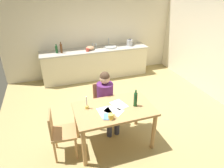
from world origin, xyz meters
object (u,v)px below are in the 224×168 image
at_px(dining_table, 114,113).
at_px(bottle_oil, 57,49).
at_px(coffee_mug, 111,117).
at_px(chair_at_table, 104,102).
at_px(mixing_bowl, 90,48).
at_px(bottle_vinegar, 61,48).
at_px(wine_glass_near_sink, 96,44).
at_px(teacup_on_counter, 87,50).
at_px(stovetop_kettle, 130,42).
at_px(candlestick, 87,105).
at_px(book_magazine, 108,117).
at_px(chair_side_empty, 60,132).
at_px(sink_unit, 110,47).
at_px(person_seated, 106,98).
at_px(wine_glass_by_kettle, 93,44).
at_px(wine_bottle_on_table, 135,99).

height_order(dining_table, bottle_oil, bottle_oil).
bearing_deg(coffee_mug, chair_at_table, 80.87).
relative_size(dining_table, mixing_bowl, 5.59).
bearing_deg(dining_table, bottle_vinegar, 101.22).
height_order(bottle_oil, wine_glass_near_sink, bottle_oil).
relative_size(wine_glass_near_sink, teacup_on_counter, 1.31).
bearing_deg(dining_table, chair_at_table, 89.45).
xyz_separation_m(bottle_oil, stovetop_kettle, (2.21, 0.01, -0.01)).
distance_m(dining_table, candlestick, 0.49).
bearing_deg(chair_at_table, dining_table, -90.55).
bearing_deg(teacup_on_counter, candlestick, -102.64).
bearing_deg(book_magazine, chair_side_empty, -176.36).
relative_size(bottle_vinegar, teacup_on_counter, 2.64).
bearing_deg(candlestick, sink_unit, 64.43).
height_order(sink_unit, teacup_on_counter, sink_unit).
bearing_deg(mixing_bowl, book_magazine, -97.84).
bearing_deg(candlestick, bottle_vinegar, 92.70).
relative_size(person_seated, candlestick, 5.04).
bearing_deg(stovetop_kettle, book_magazine, -118.51).
bearing_deg(wine_glass_by_kettle, person_seated, -97.99).
xyz_separation_m(wine_bottle_on_table, bottle_oil, (-1.06, 2.94, 0.11)).
height_order(book_magazine, bottle_oil, bottle_oil).
distance_m(bottle_vinegar, teacup_on_counter, 0.73).
distance_m(mixing_bowl, stovetop_kettle, 1.26).
height_order(person_seated, candlestick, person_seated).
bearing_deg(bottle_oil, wine_glass_by_kettle, 8.59).
xyz_separation_m(candlestick, mixing_bowl, (0.69, 2.74, 0.12)).
bearing_deg(coffee_mug, bottle_oil, 99.90).
xyz_separation_m(dining_table, mixing_bowl, (0.25, 2.88, 0.30)).
relative_size(chair_at_table, bottle_oil, 3.59).
relative_size(book_magazine, wine_bottle_on_table, 0.56).
relative_size(coffee_mug, wine_bottle_on_table, 0.39).
height_order(chair_at_table, person_seated, person_seated).
bearing_deg(teacup_on_counter, wine_glass_near_sink, 42.48).
distance_m(stovetop_kettle, wine_glass_near_sink, 1.05).
relative_size(sink_unit, wine_glass_near_sink, 2.34).
bearing_deg(mixing_bowl, wine_glass_near_sink, 38.05).
height_order(sink_unit, bottle_vinegar, bottle_vinegar).
relative_size(wine_bottle_on_table, stovetop_kettle, 1.42).
xyz_separation_m(chair_side_empty, stovetop_kettle, (2.45, 2.89, 0.51)).
bearing_deg(coffee_mug, wine_glass_near_sink, 79.46).
bearing_deg(sink_unit, stovetop_kettle, -0.38).
bearing_deg(sink_unit, candlestick, -115.57).
height_order(bottle_oil, bottle_vinegar, bottle_vinegar).
xyz_separation_m(person_seated, stovetop_kettle, (1.50, 2.40, 0.32)).
bearing_deg(bottle_vinegar, book_magazine, -82.62).
bearing_deg(wine_glass_by_kettle, stovetop_kettle, -7.49).
bearing_deg(mixing_bowl, sink_unit, 2.46).
bearing_deg(wine_bottle_on_table, coffee_mug, -157.13).
xyz_separation_m(book_magazine, wine_glass_near_sink, (0.65, 3.26, 0.24)).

